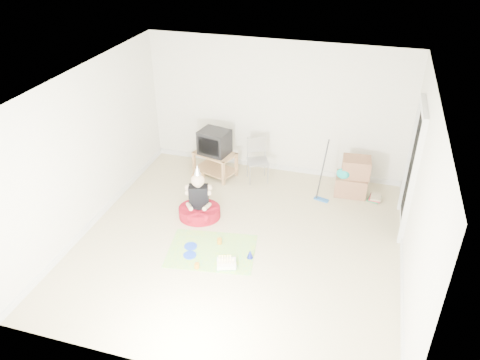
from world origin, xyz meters
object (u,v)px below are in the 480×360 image
(tv_stand, at_px, (215,162))
(cardboard_boxes, at_px, (353,177))
(folding_chair, at_px, (258,161))
(crt_tv, at_px, (215,142))
(seated_woman, at_px, (199,206))
(birthday_cake, at_px, (227,264))

(tv_stand, xyz_separation_m, cardboard_boxes, (2.64, 0.05, 0.06))
(folding_chair, xyz_separation_m, cardboard_boxes, (1.78, 0.02, -0.07))
(crt_tv, relative_size, cardboard_boxes, 0.75)
(crt_tv, distance_m, cardboard_boxes, 2.66)
(seated_woman, xyz_separation_m, birthday_cake, (0.83, -1.08, -0.18))
(tv_stand, relative_size, crt_tv, 1.65)
(tv_stand, bearing_deg, crt_tv, 135.00)
(folding_chair, relative_size, birthday_cake, 2.51)
(tv_stand, distance_m, birthday_cake, 2.75)
(folding_chair, bearing_deg, crt_tv, -178.12)
(tv_stand, distance_m, crt_tv, 0.43)
(birthday_cake, bearing_deg, seated_woman, 127.48)
(tv_stand, bearing_deg, birthday_cake, -67.74)
(crt_tv, xyz_separation_m, seated_woman, (0.21, -1.45, -0.50))
(folding_chair, height_order, cardboard_boxes, folding_chair)
(crt_tv, xyz_separation_m, cardboard_boxes, (2.64, 0.05, -0.37))
(cardboard_boxes, distance_m, seated_woman, 2.86)
(crt_tv, bearing_deg, tv_stand, -32.99)
(birthday_cake, bearing_deg, folding_chair, 94.12)
(tv_stand, distance_m, seated_woman, 1.47)
(tv_stand, bearing_deg, folding_chair, 1.88)
(crt_tv, height_order, birthday_cake, crt_tv)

